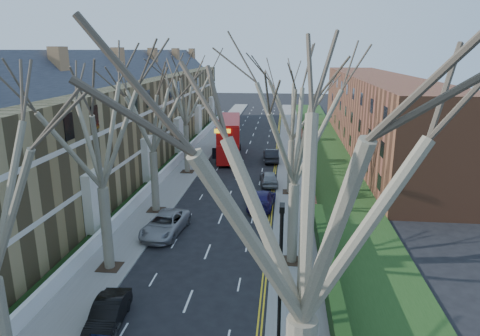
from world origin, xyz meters
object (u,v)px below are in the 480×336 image
(double_decker_bus, at_px, (229,139))
(car_right_near, at_px, (262,199))
(lamp_post, at_px, (280,299))
(car_left_mid, at_px, (108,314))

(double_decker_bus, bearing_deg, car_right_near, 100.37)
(lamp_post, height_order, double_decker_bus, lamp_post)
(lamp_post, xyz_separation_m, car_right_near, (-1.80, 21.45, -3.82))
(lamp_post, bearing_deg, car_right_near, 94.80)
(double_decker_bus, bearing_deg, lamp_post, 94.27)
(car_right_near, bearing_deg, car_left_mid, 73.75)
(lamp_post, xyz_separation_m, double_decker_bus, (-6.98, 39.32, -2.16))
(double_decker_bus, distance_m, car_left_mid, 35.41)
(car_left_mid, height_order, car_right_near, car_right_near)
(double_decker_bus, relative_size, car_right_near, 2.30)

